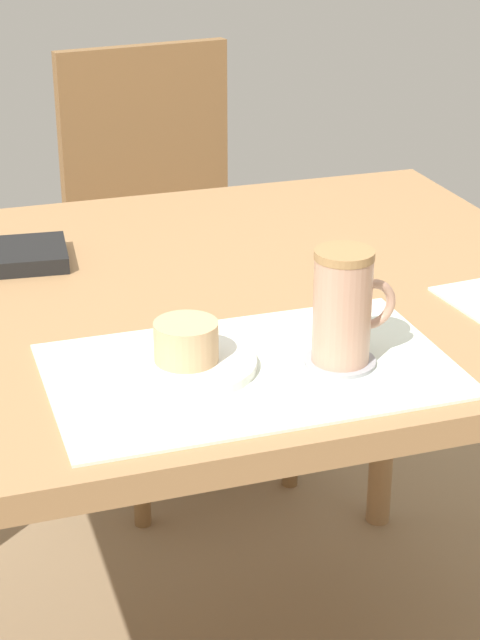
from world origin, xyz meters
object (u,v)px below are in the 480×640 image
(coffee_mug, at_px, (344,306))
(dining_table, at_px, (198,340))
(pastry_plate, at_px, (187,364))
(small_book, at_px, (5,257))
(wooden_chair, at_px, (168,249))
(pastry, at_px, (186,341))

(coffee_mug, bearing_deg, dining_table, 108.62)
(pastry_plate, xyz_separation_m, small_book, (-0.16, 0.42, 0.00))
(coffee_mug, distance_m, small_book, 0.58)
(coffee_mug, bearing_deg, small_book, 126.14)
(wooden_chair, xyz_separation_m, coffee_mug, (-0.06, -1.10, 0.32))
(coffee_mug, bearing_deg, wooden_chair, 86.62)
(pastry, xyz_separation_m, coffee_mug, (0.18, -0.04, 0.04))
(pastry, xyz_separation_m, small_book, (-0.16, 0.42, -0.03))
(wooden_chair, xyz_separation_m, small_book, (-0.41, -0.63, 0.26))
(wooden_chair, relative_size, small_book, 5.17)
(wooden_chair, bearing_deg, coffee_mug, 78.88)
(pastry, distance_m, small_book, 0.45)
(pastry_plate, xyz_separation_m, coffee_mug, (0.18, -0.04, 0.07))
(wooden_chair, distance_m, pastry, 1.12)
(wooden_chair, bearing_deg, dining_table, 70.94)
(pastry_plate, bearing_deg, small_book, 110.82)
(pastry, bearing_deg, coffee_mug, -13.56)
(wooden_chair, xyz_separation_m, pastry_plate, (-0.24, -1.05, 0.26))
(wooden_chair, height_order, pastry, wooden_chair)
(coffee_mug, bearing_deg, pastry_plate, 166.44)
(dining_table, relative_size, pastry, 14.64)
(pastry_plate, xyz_separation_m, pastry, (0.00, -0.00, 0.03))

